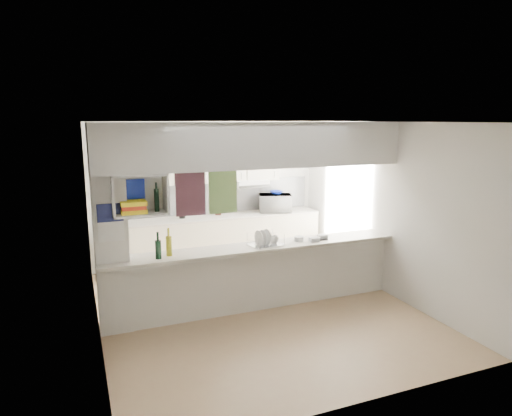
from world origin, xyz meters
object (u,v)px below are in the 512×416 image
bowl (276,192)px  microwave (275,203)px  dish_rack (265,239)px  wine_bottles (164,247)px

bowl → microwave: bearing=-135.4°
microwave → dish_rack: 2.37m
microwave → bowl: 0.20m
microwave → dish_rack: bearing=81.8°
microwave → dish_rack: size_ratio=1.23×
bowl → wine_bottles: bearing=-139.6°
microwave → bowl: bearing=-116.0°
microwave → dish_rack: (-1.10, -2.10, -0.07)m
microwave → bowl: (0.03, 0.03, 0.19)m
bowl → wine_bottles: size_ratio=0.67×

